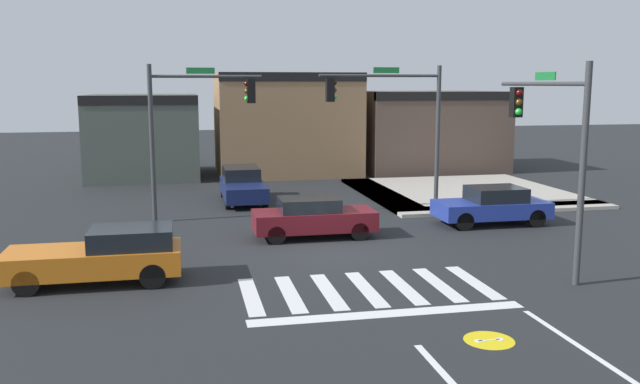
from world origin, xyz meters
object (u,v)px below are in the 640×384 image
(traffic_signal_northwest, at_px, (193,115))
(car_navy, at_px, (243,185))
(traffic_signal_northeast, at_px, (394,112))
(car_maroon, at_px, (313,217))
(traffic_signal_southeast, at_px, (551,132))
(car_orange, at_px, (103,255))
(car_blue, at_px, (492,205))

(traffic_signal_northwest, height_order, car_navy, traffic_signal_northwest)
(traffic_signal_northeast, xyz_separation_m, car_maroon, (-4.14, -3.70, -3.55))
(traffic_signal_southeast, relative_size, car_orange, 1.29)
(traffic_signal_northeast, distance_m, car_orange, 13.90)
(car_orange, xyz_separation_m, car_navy, (4.93, 12.24, -0.00))
(traffic_signal_northeast, height_order, car_navy, traffic_signal_northeast)
(traffic_signal_northeast, xyz_separation_m, car_orange, (-10.86, -7.94, -3.51))
(traffic_signal_southeast, relative_size, traffic_signal_northeast, 0.97)
(traffic_signal_northwest, height_order, car_blue, traffic_signal_northwest)
(traffic_signal_southeast, xyz_separation_m, traffic_signal_northwest, (-9.95, 9.39, 0.15))
(traffic_signal_northwest, bearing_deg, traffic_signal_southeast, -43.35)
(car_navy, xyz_separation_m, car_maroon, (1.78, -8.00, -0.04))
(traffic_signal_southeast, xyz_separation_m, car_blue, (1.35, 6.21, -3.32))
(traffic_signal_northwest, relative_size, car_orange, 1.32)
(traffic_signal_southeast, bearing_deg, car_blue, -12.30)
(traffic_signal_northwest, distance_m, car_navy, 5.73)
(traffic_signal_southeast, distance_m, car_maroon, 8.69)
(traffic_signal_southeast, height_order, traffic_signal_northwest, traffic_signal_northwest)
(car_blue, bearing_deg, car_maroon, -173.59)
(car_blue, bearing_deg, car_orange, -160.14)
(traffic_signal_northeast, xyz_separation_m, car_blue, (3.15, -2.88, -3.54))
(traffic_signal_southeast, bearing_deg, traffic_signal_northwest, 46.65)
(traffic_signal_northeast, bearing_deg, car_orange, 36.19)
(car_orange, bearing_deg, car_blue, -160.14)
(car_orange, bearing_deg, car_navy, -111.95)
(traffic_signal_northeast, bearing_deg, car_blue, 137.51)
(car_navy, distance_m, car_maroon, 8.20)
(car_maroon, bearing_deg, traffic_signal_northeast, 41.79)
(traffic_signal_southeast, distance_m, car_orange, 13.13)
(traffic_signal_northeast, relative_size, car_maroon, 1.43)
(traffic_signal_southeast, bearing_deg, traffic_signal_northeast, 11.16)
(traffic_signal_northwest, bearing_deg, car_orange, -108.18)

